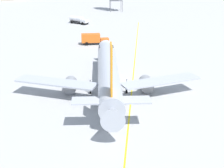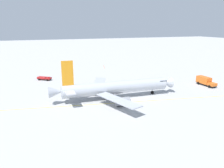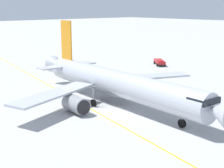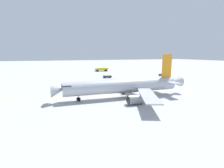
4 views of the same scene
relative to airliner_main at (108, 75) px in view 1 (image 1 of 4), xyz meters
name	(u,v)px [view 1 (image 1 of 4)]	position (x,y,z in m)	size (l,w,h in m)	color
ground_plane	(122,83)	(3.76, -2.92, -3.14)	(600.00, 600.00, 0.00)	#B2B2B2
airliner_main	(108,75)	(0.00, 0.00, 0.00)	(38.77, 33.29, 12.15)	#B2B7C1
catering_truck_truck	(93,39)	(36.50, 1.59, -1.48)	(2.89, 8.00, 3.10)	#232326
fuel_tanker_truck	(78,20)	(71.17, 6.22, -1.59)	(7.24, 7.92, 2.87)	#232326
taxiway_centreline	(132,86)	(1.85, -4.74, -3.14)	(141.76, 26.42, 0.01)	yellow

